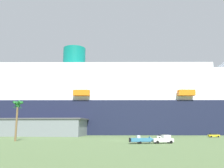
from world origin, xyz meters
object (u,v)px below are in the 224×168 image
palm_tree (17,110)px  cruise_ship (134,106)px  small_boat_on_trailer (143,140)px  parked_car_white_van (163,136)px  parked_car_yellow_taxi (214,135)px  pickup_truck (163,139)px

palm_tree → cruise_ship: bearing=55.8°
cruise_ship → small_boat_on_trailer: size_ratio=35.28×
palm_tree → parked_car_white_van: 49.85m
parked_car_yellow_taxi → parked_car_white_van: bearing=-153.0°
parked_car_yellow_taxi → parked_car_white_van: (-22.57, -11.51, 0.00)m
cruise_ship → palm_tree: cruise_ship is taller
cruise_ship → palm_tree: bearing=-124.2°
parked_car_yellow_taxi → cruise_ship: bearing=129.5°
parked_car_yellow_taxi → parked_car_white_van: same height
pickup_truck → palm_tree: (-43.39, 7.98, 8.56)m
cruise_ship → small_boat_on_trailer: 70.32m
pickup_truck → palm_tree: palm_tree is taller
pickup_truck → parked_car_yellow_taxi: pickup_truck is taller
small_boat_on_trailer → cruise_ship: bearing=87.6°
pickup_truck → cruise_ship: bearing=92.3°
small_boat_on_trailer → parked_car_white_van: 23.78m
palm_tree → pickup_truck: bearing=-10.4°
parked_car_white_van → pickup_truck: bearing=-100.9°
small_boat_on_trailer → palm_tree: (-37.74, 8.98, 8.64)m
palm_tree → parked_car_yellow_taxi: palm_tree is taller
cruise_ship → pickup_truck: size_ratio=44.74×
palm_tree → parked_car_yellow_taxi: size_ratio=2.89×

